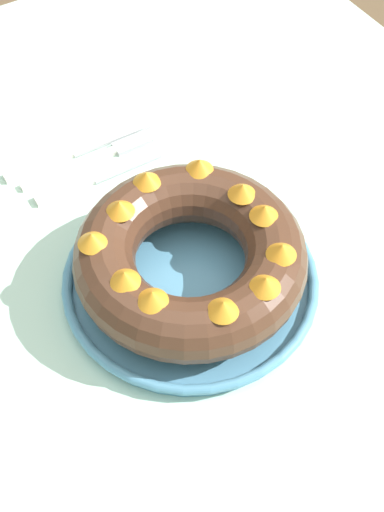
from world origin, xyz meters
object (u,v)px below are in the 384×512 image
fork (97,157)px  serving_dish (192,280)px  cake_knife (90,180)px  bundt_cake (192,255)px  serving_knife (69,154)px

fork → serving_dish: bearing=4.7°
serving_dish → cake_knife: (-0.22, -0.03, -0.01)m
bundt_cake → fork: 0.26m
bundt_cake → serving_knife: size_ratio=1.21×
bundt_cake → fork: size_ratio=1.37×
fork → serving_knife: bearing=-127.6°
serving_knife → serving_dish: bearing=5.8°
bundt_cake → serving_knife: bearing=-173.4°
serving_dish → cake_knife: size_ratio=1.65×
serving_knife → fork: bearing=47.3°
serving_knife → cake_knife: 0.06m
serving_knife → cake_knife: same height
serving_dish → fork: (-0.25, -0.00, -0.01)m
serving_dish → serving_knife: serving_dish is taller
fork → cake_knife: size_ratio=1.06×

